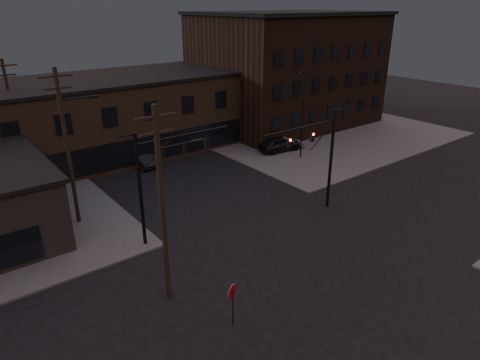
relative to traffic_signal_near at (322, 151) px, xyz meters
The scene contains 15 objects.
ground 8.56m from the traffic_signal_near, 139.97° to the right, with size 140.00×140.00×0.00m, color black.
sidewalk_ne 24.63m from the traffic_signal_near, 46.44° to the left, with size 30.00×30.00×0.15m, color #474744.
building_row 24.12m from the traffic_signal_near, 102.84° to the left, with size 40.00×12.00×8.00m, color #4C3928.
building_right 27.27m from the traffic_signal_near, 52.26° to the left, with size 22.00×16.00×14.00m, color black.
traffic_signal_near is the anchor object (origin of this frame).
traffic_signal_far 12.57m from the traffic_signal_near, 163.83° to the left, with size 7.12×0.24×8.00m.
stop_sign 15.17m from the traffic_signal_near, 154.10° to the right, with size 0.72×0.33×2.48m.
utility_pole_near 15.03m from the traffic_signal_near, behind, with size 3.70×0.28×11.00m.
utility_pole_mid 18.47m from the traffic_signal_near, 148.97° to the left, with size 3.70×0.28×11.50m.
utility_pole_far 27.33m from the traffic_signal_near, 128.10° to the left, with size 2.20×0.28×11.00m.
lot_light_a 12.21m from the traffic_signal_near, 51.18° to the left, with size 1.50×0.28×9.14m.
lot_light_b 19.92m from the traffic_signal_near, 46.74° to the left, with size 1.50×0.28×9.14m.
parked_car_lot_a 14.97m from the traffic_signal_near, 59.48° to the left, with size 1.98×4.92×1.68m, color black.
parked_car_lot_b 15.54m from the traffic_signal_near, 56.47° to the left, with size 1.88×4.62×1.34m, color #ABACAD.
car_crossing 19.86m from the traffic_signal_near, 110.00° to the left, with size 1.74×4.98×1.64m, color black.
Camera 1 is at (-18.42, -16.02, 15.35)m, focal length 32.00 mm.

